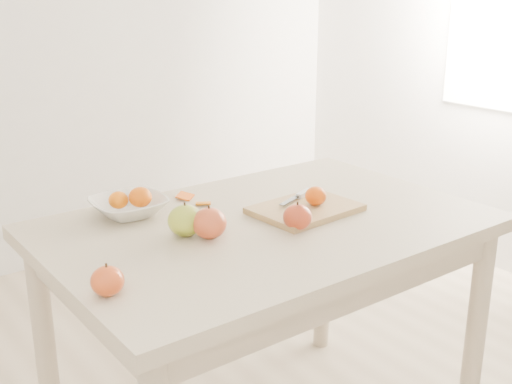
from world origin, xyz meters
TOP-DOWN VIEW (x-y plane):
  - table at (0.00, 0.00)m, footprint 1.20×0.80m
  - cutting_board at (0.13, -0.01)m, footprint 0.30×0.23m
  - board_tangerine at (0.16, -0.02)m, footprint 0.06×0.06m
  - fruit_bowl at (-0.29, 0.27)m, footprint 0.21×0.21m
  - bowl_tangerine_near at (-0.31, 0.28)m, footprint 0.06×0.06m
  - bowl_tangerine_far at (-0.26, 0.25)m, footprint 0.07×0.07m
  - orange_peel_a at (-0.08, 0.30)m, footprint 0.07×0.07m
  - orange_peel_b at (-0.07, 0.22)m, footprint 0.06×0.05m
  - paring_knife at (0.18, 0.06)m, footprint 0.17×0.07m
  - apple_green at (-0.24, 0.04)m, footprint 0.09×0.09m
  - apple_red_b at (-0.20, -0.01)m, footprint 0.09×0.09m
  - apple_red_e at (0.02, -0.10)m, footprint 0.08×0.08m
  - apple_red_d at (-0.54, -0.15)m, footprint 0.07×0.07m

SIDE VIEW (x-z plane):
  - table at x=0.00m, z-range 0.28..1.03m
  - orange_peel_a at x=-0.08m, z-range 0.75..0.76m
  - orange_peel_b at x=-0.07m, z-range 0.75..0.76m
  - cutting_board at x=0.13m, z-range 0.75..0.77m
  - paring_knife at x=0.18m, z-range 0.77..0.78m
  - fruit_bowl at x=-0.29m, z-range 0.75..0.80m
  - apple_red_d at x=-0.54m, z-range 0.75..0.81m
  - apple_red_e at x=0.02m, z-range 0.75..0.82m
  - apple_red_b at x=-0.20m, z-range 0.75..0.83m
  - apple_green at x=-0.24m, z-range 0.75..0.83m
  - board_tangerine at x=0.16m, z-range 0.77..0.82m
  - bowl_tangerine_near at x=-0.31m, z-range 0.77..0.82m
  - bowl_tangerine_far at x=-0.26m, z-range 0.77..0.83m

